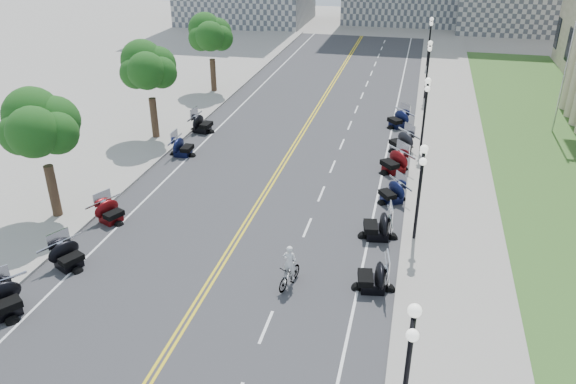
# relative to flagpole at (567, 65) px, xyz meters

# --- Properties ---
(ground) EXTENTS (160.00, 160.00, 0.00)m
(ground) POSITION_rel_flagpole_xyz_m (-18.00, -22.00, -5.00)
(ground) COLOR gray
(road) EXTENTS (16.00, 90.00, 0.01)m
(road) POSITION_rel_flagpole_xyz_m (-18.00, -12.00, -5.00)
(road) COLOR #333335
(road) RESTS_ON ground
(centerline_yellow_a) EXTENTS (0.12, 90.00, 0.00)m
(centerline_yellow_a) POSITION_rel_flagpole_xyz_m (-18.12, -12.00, -4.99)
(centerline_yellow_a) COLOR yellow
(centerline_yellow_a) RESTS_ON road
(centerline_yellow_b) EXTENTS (0.12, 90.00, 0.00)m
(centerline_yellow_b) POSITION_rel_flagpole_xyz_m (-17.88, -12.00, -4.99)
(centerline_yellow_b) COLOR yellow
(centerline_yellow_b) RESTS_ON road
(edge_line_north) EXTENTS (0.12, 90.00, 0.00)m
(edge_line_north) POSITION_rel_flagpole_xyz_m (-11.60, -12.00, -4.99)
(edge_line_north) COLOR white
(edge_line_north) RESTS_ON road
(edge_line_south) EXTENTS (0.12, 90.00, 0.00)m
(edge_line_south) POSITION_rel_flagpole_xyz_m (-24.40, -12.00, -4.99)
(edge_line_south) COLOR white
(edge_line_south) RESTS_ON road
(lane_dash_5) EXTENTS (0.12, 2.00, 0.00)m
(lane_dash_5) POSITION_rel_flagpole_xyz_m (-14.80, -26.00, -4.99)
(lane_dash_5) COLOR white
(lane_dash_5) RESTS_ON road
(lane_dash_6) EXTENTS (0.12, 2.00, 0.00)m
(lane_dash_6) POSITION_rel_flagpole_xyz_m (-14.80, -22.00, -4.99)
(lane_dash_6) COLOR white
(lane_dash_6) RESTS_ON road
(lane_dash_7) EXTENTS (0.12, 2.00, 0.00)m
(lane_dash_7) POSITION_rel_flagpole_xyz_m (-14.80, -18.00, -4.99)
(lane_dash_7) COLOR white
(lane_dash_7) RESTS_ON road
(lane_dash_8) EXTENTS (0.12, 2.00, 0.00)m
(lane_dash_8) POSITION_rel_flagpole_xyz_m (-14.80, -14.00, -4.99)
(lane_dash_8) COLOR white
(lane_dash_8) RESTS_ON road
(lane_dash_9) EXTENTS (0.12, 2.00, 0.00)m
(lane_dash_9) POSITION_rel_flagpole_xyz_m (-14.80, -10.00, -4.99)
(lane_dash_9) COLOR white
(lane_dash_9) RESTS_ON road
(lane_dash_10) EXTENTS (0.12, 2.00, 0.00)m
(lane_dash_10) POSITION_rel_flagpole_xyz_m (-14.80, -6.00, -4.99)
(lane_dash_10) COLOR white
(lane_dash_10) RESTS_ON road
(lane_dash_11) EXTENTS (0.12, 2.00, 0.00)m
(lane_dash_11) POSITION_rel_flagpole_xyz_m (-14.80, -2.00, -4.99)
(lane_dash_11) COLOR white
(lane_dash_11) RESTS_ON road
(lane_dash_12) EXTENTS (0.12, 2.00, 0.00)m
(lane_dash_12) POSITION_rel_flagpole_xyz_m (-14.80, 2.00, -4.99)
(lane_dash_12) COLOR white
(lane_dash_12) RESTS_ON road
(lane_dash_13) EXTENTS (0.12, 2.00, 0.00)m
(lane_dash_13) POSITION_rel_flagpole_xyz_m (-14.80, 6.00, -4.99)
(lane_dash_13) COLOR white
(lane_dash_13) RESTS_ON road
(lane_dash_14) EXTENTS (0.12, 2.00, 0.00)m
(lane_dash_14) POSITION_rel_flagpole_xyz_m (-14.80, 10.00, -4.99)
(lane_dash_14) COLOR white
(lane_dash_14) RESTS_ON road
(lane_dash_15) EXTENTS (0.12, 2.00, 0.00)m
(lane_dash_15) POSITION_rel_flagpole_xyz_m (-14.80, 14.00, -4.99)
(lane_dash_15) COLOR white
(lane_dash_15) RESTS_ON road
(lane_dash_16) EXTENTS (0.12, 2.00, 0.00)m
(lane_dash_16) POSITION_rel_flagpole_xyz_m (-14.80, 18.00, -4.99)
(lane_dash_16) COLOR white
(lane_dash_16) RESTS_ON road
(lane_dash_17) EXTENTS (0.12, 2.00, 0.00)m
(lane_dash_17) POSITION_rel_flagpole_xyz_m (-14.80, 22.00, -4.99)
(lane_dash_17) COLOR white
(lane_dash_17) RESTS_ON road
(lane_dash_18) EXTENTS (0.12, 2.00, 0.00)m
(lane_dash_18) POSITION_rel_flagpole_xyz_m (-14.80, 26.00, -4.99)
(lane_dash_18) COLOR white
(lane_dash_18) RESTS_ON road
(lane_dash_19) EXTENTS (0.12, 2.00, 0.00)m
(lane_dash_19) POSITION_rel_flagpole_xyz_m (-14.80, 30.00, -4.99)
(lane_dash_19) COLOR white
(lane_dash_19) RESTS_ON road
(sidewalk_north) EXTENTS (5.00, 90.00, 0.15)m
(sidewalk_north) POSITION_rel_flagpole_xyz_m (-7.50, -12.00, -4.92)
(sidewalk_north) COLOR #9E9991
(sidewalk_north) RESTS_ON ground
(sidewalk_south) EXTENTS (5.00, 90.00, 0.15)m
(sidewalk_south) POSITION_rel_flagpole_xyz_m (-28.50, -12.00, -4.92)
(sidewalk_south) COLOR #9E9991
(sidewalk_south) RESTS_ON ground
(lawn) EXTENTS (9.00, 60.00, 0.10)m
(lawn) POSITION_rel_flagpole_xyz_m (-0.50, -4.00, -4.95)
(lawn) COLOR #356023
(lawn) RESTS_ON ground
(street_lamp_1) EXTENTS (0.50, 1.20, 4.90)m
(street_lamp_1) POSITION_rel_flagpole_xyz_m (-9.40, -30.00, -2.40)
(street_lamp_1) COLOR black
(street_lamp_1) RESTS_ON sidewalk_north
(street_lamp_2) EXTENTS (0.50, 1.20, 4.90)m
(street_lamp_2) POSITION_rel_flagpole_xyz_m (-9.40, -18.00, -2.40)
(street_lamp_2) COLOR black
(street_lamp_2) RESTS_ON sidewalk_north
(street_lamp_3) EXTENTS (0.50, 1.20, 4.90)m
(street_lamp_3) POSITION_rel_flagpole_xyz_m (-9.40, -6.00, -2.40)
(street_lamp_3) COLOR black
(street_lamp_3) RESTS_ON sidewalk_north
(street_lamp_4) EXTENTS (0.50, 1.20, 4.90)m
(street_lamp_4) POSITION_rel_flagpole_xyz_m (-9.40, 6.00, -2.40)
(street_lamp_4) COLOR black
(street_lamp_4) RESTS_ON sidewalk_north
(street_lamp_5) EXTENTS (0.50, 1.20, 4.90)m
(street_lamp_5) POSITION_rel_flagpole_xyz_m (-9.40, 18.00, -2.40)
(street_lamp_5) COLOR black
(street_lamp_5) RESTS_ON sidewalk_north
(flagpole) EXTENTS (1.10, 0.20, 10.00)m
(flagpole) POSITION_rel_flagpole_xyz_m (0.00, 0.00, 0.00)
(flagpole) COLOR silver
(flagpole) RESTS_ON ground
(tree_2) EXTENTS (4.80, 4.80, 9.20)m
(tree_2) POSITION_rel_flagpole_xyz_m (-28.00, -20.00, -0.25)
(tree_2) COLOR #235619
(tree_2) RESTS_ON sidewalk_south
(tree_3) EXTENTS (4.80, 4.80, 9.20)m
(tree_3) POSITION_rel_flagpole_xyz_m (-28.00, -8.00, -0.25)
(tree_3) COLOR #235619
(tree_3) RESTS_ON sidewalk_south
(tree_4) EXTENTS (4.80, 4.80, 9.20)m
(tree_4) POSITION_rel_flagpole_xyz_m (-28.00, 4.00, -0.25)
(tree_4) COLOR #235619
(tree_4) RESTS_ON sidewalk_south
(motorcycle_n_5) EXTENTS (2.31, 2.31, 1.41)m
(motorcycle_n_5) POSITION_rel_flagpole_xyz_m (-11.00, -22.52, -4.30)
(motorcycle_n_5) COLOR black
(motorcycle_n_5) RESTS_ON road
(motorcycle_n_6) EXTENTS (2.44, 2.44, 1.49)m
(motorcycle_n_6) POSITION_rel_flagpole_xyz_m (-11.21, -18.14, -4.26)
(motorcycle_n_6) COLOR black
(motorcycle_n_6) RESTS_ON road
(motorcycle_n_7) EXTENTS (2.67, 2.67, 1.33)m
(motorcycle_n_7) POSITION_rel_flagpole_xyz_m (-10.79, -14.05, -4.33)
(motorcycle_n_7) COLOR black
(motorcycle_n_7) RESTS_ON road
(motorcycle_n_8) EXTENTS (3.06, 3.06, 1.52)m
(motorcycle_n_8) POSITION_rel_flagpole_xyz_m (-10.95, -9.90, -4.24)
(motorcycle_n_8) COLOR #590A0C
(motorcycle_n_8) RESTS_ON road
(motorcycle_n_9) EXTENTS (2.95, 2.95, 1.47)m
(motorcycle_n_9) POSITION_rel_flagpole_xyz_m (-10.71, -6.23, -4.27)
(motorcycle_n_9) COLOR black
(motorcycle_n_9) RESTS_ON road
(motorcycle_n_10) EXTENTS (2.87, 2.87, 1.42)m
(motorcycle_n_10) POSITION_rel_flagpole_xyz_m (-11.21, -1.50, -4.29)
(motorcycle_n_10) COLOR black
(motorcycle_n_10) RESTS_ON road
(motorcycle_s_4) EXTENTS (2.94, 2.94, 1.48)m
(motorcycle_s_4) POSITION_rel_flagpole_xyz_m (-25.30, -27.66, -4.26)
(motorcycle_s_4) COLOR black
(motorcycle_s_4) RESTS_ON road
(motorcycle_s_5) EXTENTS (2.58, 2.58, 1.35)m
(motorcycle_s_5) POSITION_rel_flagpole_xyz_m (-24.73, -24.06, -4.33)
(motorcycle_s_5) COLOR black
(motorcycle_s_5) RESTS_ON road
(motorcycle_s_6) EXTENTS (2.44, 2.44, 1.29)m
(motorcycle_s_6) POSITION_rel_flagpole_xyz_m (-24.99, -19.77, -4.35)
(motorcycle_s_6) COLOR #590A0C
(motorcycle_s_6) RESTS_ON road
(motorcycle_s_8) EXTENTS (1.95, 1.95, 1.36)m
(motorcycle_s_8) POSITION_rel_flagpole_xyz_m (-24.86, -10.50, -4.32)
(motorcycle_s_8) COLOR black
(motorcycle_s_8) RESTS_ON road
(motorcycle_s_9) EXTENTS (2.19, 2.19, 1.44)m
(motorcycle_s_9) POSITION_rel_flagpole_xyz_m (-25.25, -5.94, -4.28)
(motorcycle_s_9) COLOR black
(motorcycle_s_9) RESTS_ON road
(bicycle) EXTENTS (0.98, 1.91, 1.10)m
(bicycle) POSITION_rel_flagpole_xyz_m (-14.54, -23.09, -4.45)
(bicycle) COLOR #A51414
(bicycle) RESTS_ON road
(cyclist_rider) EXTENTS (0.61, 0.40, 1.66)m
(cyclist_rider) POSITION_rel_flagpole_xyz_m (-14.54, -23.09, -3.07)
(cyclist_rider) COLOR white
(cyclist_rider) RESTS_ON bicycle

